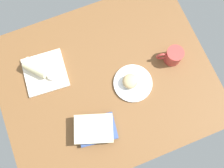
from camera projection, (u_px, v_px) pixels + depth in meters
dining_table at (106, 81)px, 127.87cm from camera, size 110.00×90.00×4.00cm
round_plate at (133, 83)px, 124.80cm from camera, size 19.99×19.99×1.40cm
scone_pastry at (130, 81)px, 121.67cm from camera, size 10.77×10.69×5.17cm
square_plate at (45, 73)px, 126.13cm from camera, size 22.70×22.70×1.60cm
sauce_cup at (53, 75)px, 123.68cm from camera, size 5.44×5.44×2.32cm
breakfast_wrap at (36, 68)px, 122.60cm from camera, size 13.07×13.48×6.45cm
book_stack at (95, 129)px, 116.41cm from camera, size 22.06×18.76×6.50cm
coffee_mug at (173, 56)px, 124.46cm from camera, size 13.24×8.76×8.94cm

